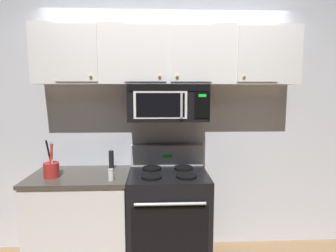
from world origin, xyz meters
name	(u,v)px	position (x,y,z in m)	size (l,w,h in m)	color
back_wall	(167,122)	(0.00, 0.79, 1.35)	(5.20, 0.10, 2.70)	silver
stove_range	(168,216)	(0.00, 0.42, 0.47)	(0.76, 0.69, 1.12)	black
over_range_microwave	(168,102)	(0.00, 0.54, 1.58)	(0.76, 0.43, 0.35)	black
upper_cabinets	(168,56)	(0.00, 0.57, 2.02)	(2.50, 0.36, 0.55)	silver
counter_segment	(82,219)	(-0.84, 0.43, 0.45)	(0.93, 0.65, 0.90)	silver
utensil_crock_red	(51,168)	(-1.07, 0.34, 0.98)	(0.14, 0.14, 0.35)	red
salt_shaker	(111,175)	(-0.52, 0.23, 0.95)	(0.05, 0.05, 0.10)	white
pepper_mill	(111,160)	(-0.57, 0.59, 1.00)	(0.05, 0.05, 0.19)	black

